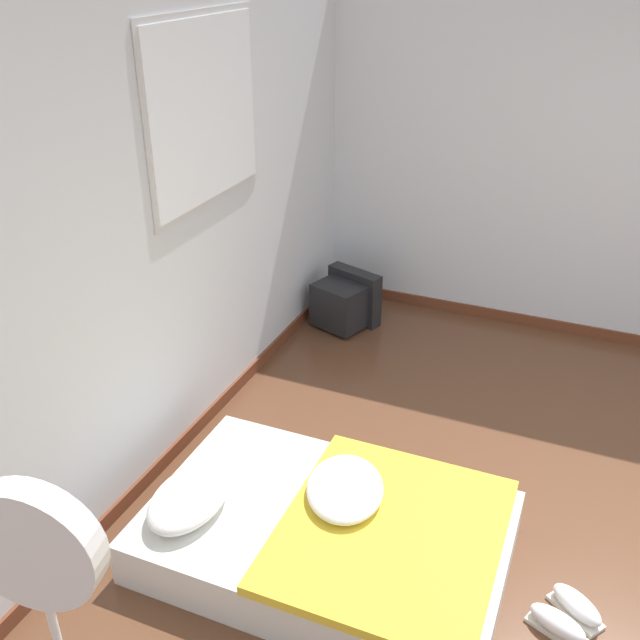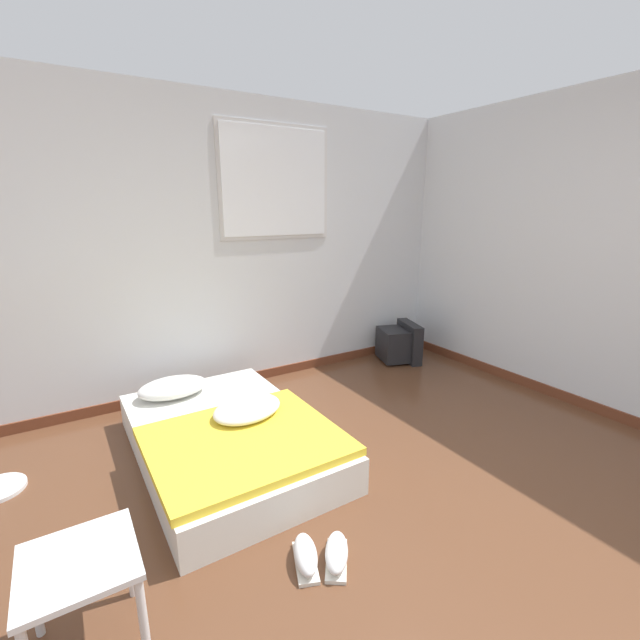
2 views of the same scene
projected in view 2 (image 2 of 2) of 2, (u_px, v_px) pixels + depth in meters
The scene contains 6 objects.
ground_plane at pixel (427, 585), 1.94m from camera, with size 20.00×20.00×0.00m, color brown.
wall_back at pixel (219, 250), 3.80m from camera, with size 7.28×0.08×2.60m.
mattress_bed at pixel (227, 435), 2.93m from camera, with size 1.14×1.73×0.38m.
crt_tv at pixel (400, 343), 4.73m from camera, with size 0.50×0.51×0.43m.
side_stool at pixel (81, 576), 1.58m from camera, with size 0.40×0.40×0.42m.
sneaker_pair at pixel (321, 554), 2.05m from camera, with size 0.35×0.35×0.10m.
Camera 2 is at (-1.24, -1.08, 1.67)m, focal length 24.00 mm.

